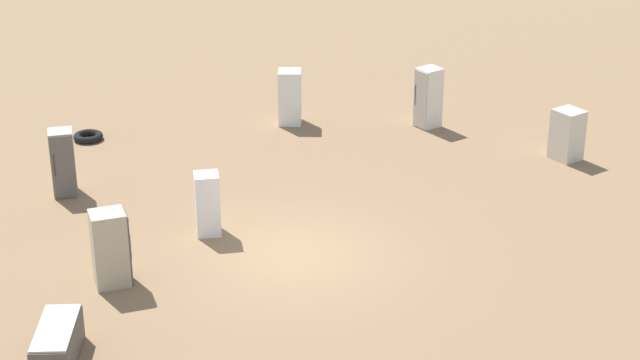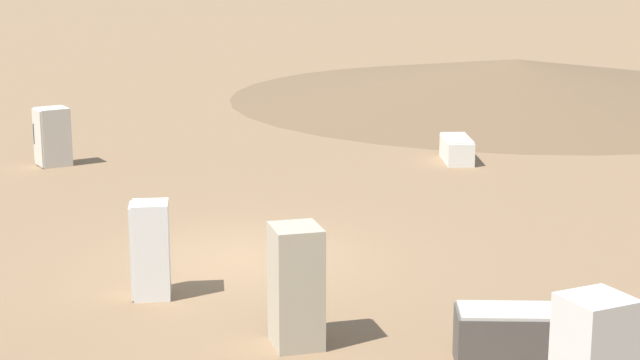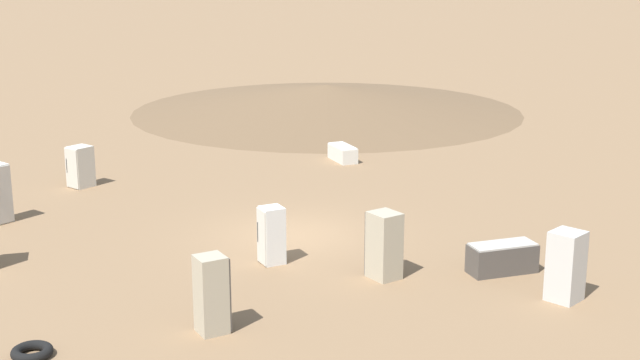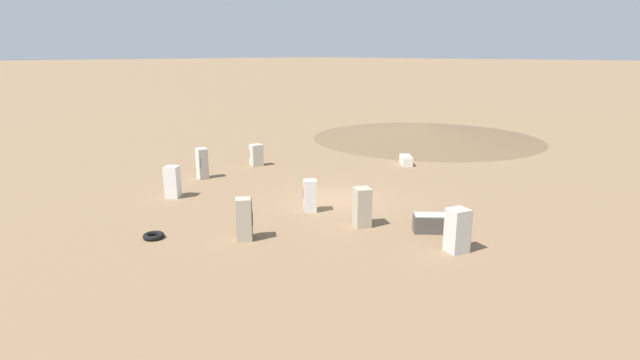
{
  "view_description": "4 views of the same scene",
  "coord_description": "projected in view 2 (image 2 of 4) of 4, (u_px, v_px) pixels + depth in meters",
  "views": [
    {
      "loc": [
        -16.63,
        -14.12,
        11.56
      ],
      "look_at": [
        0.28,
        -0.49,
        1.93
      ],
      "focal_mm": 60.0,
      "sensor_mm": 36.0,
      "label": 1
    },
    {
      "loc": [
        -13.34,
        12.35,
        5.63
      ],
      "look_at": [
        -0.68,
        -1.32,
        1.31
      ],
      "focal_mm": 60.0,
      "sensor_mm": 36.0,
      "label": 2
    },
    {
      "loc": [
        -10.19,
        22.52,
        8.1
      ],
      "look_at": [
        -0.88,
        0.07,
        1.77
      ],
      "focal_mm": 50.0,
      "sensor_mm": 36.0,
      "label": 3
    },
    {
      "loc": [
        -16.5,
        18.45,
        7.4
      ],
      "look_at": [
        -0.17,
        1.39,
        1.32
      ],
      "focal_mm": 28.0,
      "sensor_mm": 36.0,
      "label": 4
    }
  ],
  "objects": [
    {
      "name": "ground_plane",
      "position": [
        242.0,
        258.0,
        18.93
      ],
      "size": [
        1000.0,
        1000.0,
        0.0
      ],
      "primitive_type": "plane",
      "color": "#846647"
    },
    {
      "name": "dirt_mound",
      "position": [
        515.0,
        79.0,
        37.19
      ],
      "size": [
        19.9,
        19.9,
        1.35
      ],
      "color": "brown",
      "rests_on": "ground_plane"
    },
    {
      "name": "discarded_fridge_3",
      "position": [
        52.0,
        137.0,
        26.35
      ],
      "size": [
        0.85,
        0.92,
        1.44
      ],
      "rotation": [
        0.0,
        0.0,
        6.01
      ],
      "color": "beige",
      "rests_on": "ground_plane"
    },
    {
      "name": "discarded_fridge_4",
      "position": [
        457.0,
        149.0,
        26.9
      ],
      "size": [
        1.53,
        1.52,
        0.62
      ],
      "rotation": [
        0.0,
        0.0,
        3.93
      ],
      "color": "silver",
      "rests_on": "ground_plane"
    },
    {
      "name": "discarded_fridge_5",
      "position": [
        296.0,
        286.0,
        14.79
      ],
      "size": [
        1.0,
        0.96,
        1.72
      ],
      "rotation": [
        0.0,
        0.0,
        4.15
      ],
      "color": "#B2A88E",
      "rests_on": "ground_plane"
    },
    {
      "name": "discarded_fridge_6",
      "position": [
        522.0,
        337.0,
        14.2
      ],
      "size": [
        1.8,
        1.7,
        0.78
      ],
      "rotation": [
        0.0,
        0.0,
        5.43
      ],
      "color": "#4C4742",
      "rests_on": "ground_plane"
    },
    {
      "name": "discarded_fridge_8",
      "position": [
        150.0,
        250.0,
        16.78
      ],
      "size": [
        0.82,
        0.82,
        1.54
      ],
      "rotation": [
        0.0,
        0.0,
        5.57
      ],
      "color": "white",
      "rests_on": "ground_plane"
    }
  ]
}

